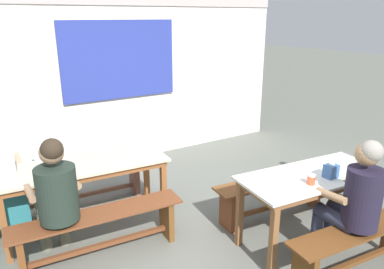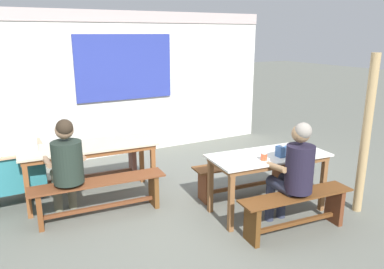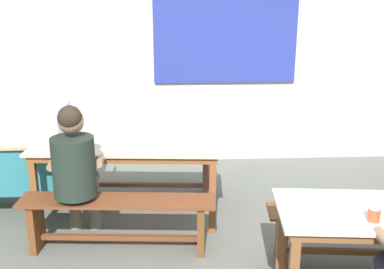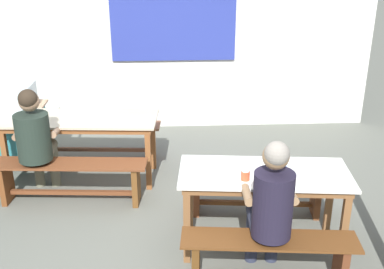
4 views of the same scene
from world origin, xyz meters
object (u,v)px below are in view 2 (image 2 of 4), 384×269
bench_near_front (296,208)px  dining_table_far (89,151)px  person_near_front (295,170)px  wooden_support_post (366,136)px  bench_near_back (243,174)px  person_left_back_turned (66,163)px  dining_table_near (268,161)px  condiment_jar (264,156)px  bench_far_back (84,163)px  bench_far_front (100,193)px  tissue_box (282,151)px

bench_near_front → dining_table_far: bearing=131.1°
person_near_front → wooden_support_post: bearing=-3.2°
bench_near_back → bench_near_front: size_ratio=1.05×
person_left_back_turned → dining_table_near: bearing=-24.1°
person_left_back_turned → condiment_jar: (2.05, -1.15, 0.08)m
person_near_front → dining_table_far: bearing=132.3°
dining_table_near → bench_near_front: bearing=-95.6°
bench_near_front → person_near_front: size_ratio=1.09×
person_near_front → condiment_jar: 0.40m
bench_near_front → person_near_front: (0.01, 0.08, 0.44)m
dining_table_far → person_near_front: size_ratio=1.40×
person_left_back_turned → person_near_front: bearing=-34.4°
bench_far_back → bench_far_front: same height
bench_near_back → bench_near_front: 1.16m
bench_near_back → condiment_jar: 0.92m
bench_far_back → person_left_back_turned: (-0.43, -1.06, 0.42)m
bench_far_front → tissue_box: tissue_box is taller
tissue_box → wooden_support_post: bearing=-23.7°
bench_far_front → condiment_jar: (1.71, -1.05, 0.51)m
bench_far_front → wooden_support_post: wooden_support_post is taller
person_near_front → wooden_support_post: (1.10, -0.06, 0.27)m
dining_table_far → person_left_back_turned: 0.62m
tissue_box → wooden_support_post: 1.07m
bench_far_back → bench_far_front: size_ratio=1.05×
bench_near_back → dining_table_near: bearing=-95.6°
person_left_back_turned → tissue_box: bearing=-26.1°
person_left_back_turned → tissue_box: 2.60m
person_left_back_turned → wooden_support_post: 3.66m
bench_near_front → person_near_front: 0.45m
bench_near_back → person_left_back_turned: person_left_back_turned is taller
bench_near_back → person_left_back_turned: bearing=169.4°
dining_table_near → tissue_box: size_ratio=10.00×
bench_near_front → tissue_box: size_ratio=9.14×
dining_table_near → bench_far_back: bearing=131.3°
bench_far_back → person_near_front: person_near_front is taller
dining_table_far → person_near_front: person_near_front is taller
dining_table_far → tissue_box: size_ratio=11.72×
condiment_jar → bench_far_front: bearing=148.4°
condiment_jar → dining_table_near: bearing=35.7°
person_left_back_turned → bench_far_back: bearing=67.9°
wooden_support_post → dining_table_far: bearing=144.8°
dining_table_near → wooden_support_post: (1.05, -0.56, 0.32)m
bench_near_front → wooden_support_post: 1.31m
dining_table_near → bench_far_front: bearing=154.4°
person_left_back_turned → person_near_front: size_ratio=0.98×
dining_table_far → person_left_back_turned: bearing=-128.7°
bench_far_back → wooden_support_post: 3.95m
bench_far_back → person_near_front: 3.15m
bench_far_front → person_near_front: 2.37m
condiment_jar → bench_far_back: bearing=126.3°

